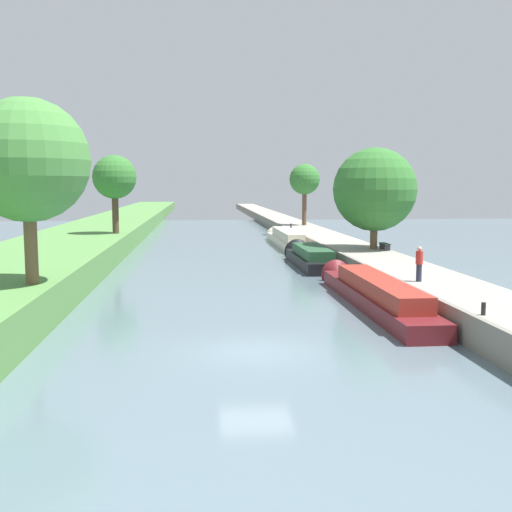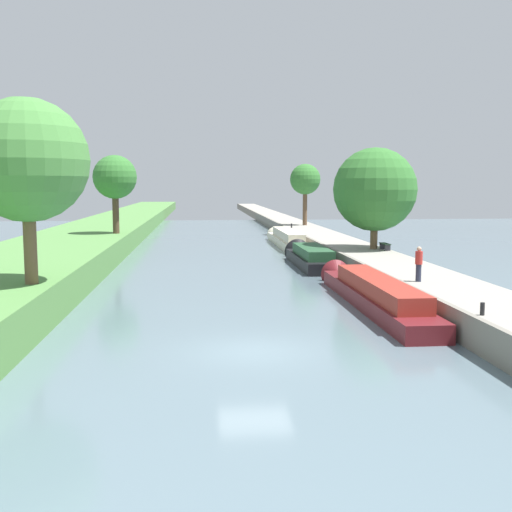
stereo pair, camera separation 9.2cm
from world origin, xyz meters
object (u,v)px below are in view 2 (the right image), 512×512
(narrowboat_black, at_px, (309,257))
(narrowboat_cream, at_px, (286,239))
(person_walking, at_px, (419,263))
(mooring_bollard_far, at_px, (292,226))
(park_bench, at_px, (385,245))
(mooring_bollard_near, at_px, (482,309))
(narrowboat_maroon, at_px, (371,292))

(narrowboat_black, bearing_deg, narrowboat_cream, 88.77)
(person_walking, height_order, mooring_bollard_far, person_walking)
(person_walking, relative_size, park_bench, 1.11)
(mooring_bollard_far, bearing_deg, mooring_bollard_near, -90.00)
(narrowboat_maroon, relative_size, narrowboat_cream, 0.92)
(narrowboat_black, xyz_separation_m, narrowboat_cream, (0.30, 13.85, 0.07))
(narrowboat_black, distance_m, person_walking, 15.52)
(narrowboat_maroon, xyz_separation_m, person_walking, (2.15, -0.45, 1.43))
(mooring_bollard_far, height_order, park_bench, park_bench)
(mooring_bollard_far, bearing_deg, narrowboat_maroon, -92.67)
(person_walking, xyz_separation_m, park_bench, (2.70, 13.94, -0.53))
(narrowboat_maroon, bearing_deg, park_bench, 70.24)
(person_walking, distance_m, park_bench, 14.21)
(narrowboat_cream, bearing_deg, person_walking, -85.75)
(mooring_bollard_near, bearing_deg, park_bench, 81.64)
(narrowboat_cream, bearing_deg, narrowboat_maroon, -89.97)
(mooring_bollard_near, xyz_separation_m, park_bench, (3.15, 21.43, 0.12))
(narrowboat_black, xyz_separation_m, mooring_bollard_near, (2.01, -22.74, 0.81))
(person_walking, relative_size, mooring_bollard_near, 3.69)
(narrowboat_cream, height_order, mooring_bollard_far, mooring_bollard_far)
(narrowboat_cream, xyz_separation_m, person_walking, (2.16, -29.11, 1.39))
(narrowboat_maroon, bearing_deg, mooring_bollard_near, -77.93)
(narrowboat_maroon, xyz_separation_m, narrowboat_cream, (-0.02, 28.66, 0.04))
(narrowboat_maroon, bearing_deg, mooring_bollard_far, 87.33)
(narrowboat_maroon, distance_m, mooring_bollard_near, 8.16)
(narrowboat_maroon, distance_m, person_walking, 2.62)
(person_walking, height_order, mooring_bollard_near, person_walking)
(narrowboat_cream, bearing_deg, narrowboat_black, -91.23)
(narrowboat_cream, height_order, person_walking, person_walking)
(narrowboat_maroon, relative_size, person_walking, 9.18)
(narrowboat_black, height_order, park_bench, park_bench)
(narrowboat_black, height_order, person_walking, person_walking)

